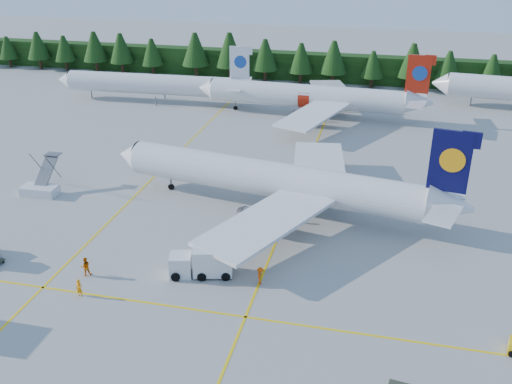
% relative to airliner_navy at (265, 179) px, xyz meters
% --- Properties ---
extents(ground, '(320.00, 320.00, 0.00)m').
position_rel_airliner_navy_xyz_m(ground, '(-2.90, -15.82, -3.81)').
color(ground, '#9E9E99').
rests_on(ground, ground).
extents(taxi_stripe_a, '(0.25, 120.00, 0.01)m').
position_rel_airliner_navy_xyz_m(taxi_stripe_a, '(-16.90, 4.18, -3.80)').
color(taxi_stripe_a, yellow).
rests_on(taxi_stripe_a, ground).
extents(taxi_stripe_b, '(0.25, 120.00, 0.01)m').
position_rel_airliner_navy_xyz_m(taxi_stripe_b, '(3.10, 4.18, -3.80)').
color(taxi_stripe_b, yellow).
rests_on(taxi_stripe_b, ground).
extents(taxi_stripe_cross, '(80.00, 0.25, 0.01)m').
position_rel_airliner_navy_xyz_m(taxi_stripe_cross, '(-2.90, -21.82, -3.80)').
color(taxi_stripe_cross, yellow).
rests_on(taxi_stripe_cross, ground).
extents(treeline_hedge, '(220.00, 4.00, 6.00)m').
position_rel_airliner_navy_xyz_m(treeline_hedge, '(-2.90, 66.18, -0.81)').
color(treeline_hedge, black).
rests_on(treeline_hedge, ground).
extents(airliner_navy, '(43.27, 35.31, 12.67)m').
position_rel_airliner_navy_xyz_m(airliner_navy, '(0.00, 0.00, 0.00)').
color(airliner_navy, silver).
rests_on(airliner_navy, ground).
extents(airliner_red, '(41.75, 34.30, 12.13)m').
position_rel_airliner_navy_xyz_m(airliner_red, '(-1.61, 38.72, -0.16)').
color(airliner_red, silver).
rests_on(airliner_red, ground).
extents(airliner_far_left, '(39.41, 5.24, 11.46)m').
position_rel_airliner_navy_xyz_m(airliner_far_left, '(-33.29, 41.14, -0.22)').
color(airliner_far_left, silver).
rests_on(airliner_far_left, ground).
extents(airstairs, '(4.64, 6.30, 4.12)m').
position_rel_airliner_navy_xyz_m(airstairs, '(-28.95, -2.76, -2.91)').
color(airstairs, silver).
rests_on(airstairs, ground).
extents(service_truck, '(6.51, 3.68, 2.97)m').
position_rel_airliner_navy_xyz_m(service_truck, '(-2.79, -16.15, -2.34)').
color(service_truck, white).
rests_on(service_truck, ground).
extents(crew_a, '(0.65, 0.43, 1.73)m').
position_rel_airliner_navy_xyz_m(crew_a, '(-12.74, -22.21, -2.94)').
color(crew_a, orange).
rests_on(crew_a, ground).
extents(crew_b, '(1.20, 1.14, 1.96)m').
position_rel_airliner_navy_xyz_m(crew_b, '(-13.89, -18.87, -2.83)').
color(crew_b, '#D65D04').
rests_on(crew_b, ground).
extents(crew_c, '(0.59, 0.80, 1.80)m').
position_rel_airliner_navy_xyz_m(crew_c, '(3.21, -16.42, -2.91)').
color(crew_c, '#EC4B04').
rests_on(crew_c, ground).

